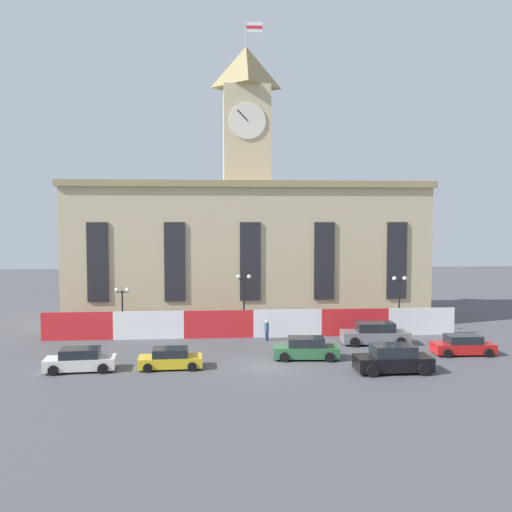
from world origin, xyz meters
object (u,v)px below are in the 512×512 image
(pedestrian, at_px, (267,329))
(car_black_suv, at_px, (393,360))
(car_red_sedan, at_px, (463,345))
(car_white_taxi, at_px, (80,360))
(street_lamp_center, at_px, (399,292))
(street_lamp_left, at_px, (244,292))
(car_green_wagon, at_px, (306,349))
(car_gray_pickup, at_px, (375,334))
(street_lamp_far_left, at_px, (122,301))
(car_yellow_coupe, at_px, (170,359))

(pedestrian, bearing_deg, car_black_suv, -18.41)
(car_red_sedan, height_order, car_white_taxi, car_white_taxi)
(car_black_suv, bearing_deg, street_lamp_center, -111.11)
(street_lamp_left, xyz_separation_m, car_green_wagon, (3.95, -8.29, -3.08))
(car_red_sedan, bearing_deg, car_white_taxi, -173.15)
(car_black_suv, relative_size, pedestrian, 2.91)
(car_gray_pickup, height_order, car_black_suv, car_black_suv)
(street_lamp_far_left, distance_m, car_black_suv, 22.83)
(car_yellow_coupe, distance_m, car_white_taxi, 5.84)
(car_green_wagon, bearing_deg, car_red_sedan, -172.81)
(street_lamp_center, xyz_separation_m, car_white_taxi, (-24.77, -10.34, -2.95))
(street_lamp_left, height_order, street_lamp_center, street_lamp_left)
(car_yellow_coupe, relative_size, car_white_taxi, 0.92)
(street_lamp_far_left, bearing_deg, car_yellow_coupe, -65.18)
(street_lamp_left, bearing_deg, car_gray_pickup, -20.96)
(street_lamp_center, bearing_deg, car_yellow_coupe, -151.86)
(street_lamp_center, relative_size, pedestrian, 2.95)
(street_lamp_left, relative_size, street_lamp_center, 1.05)
(car_gray_pickup, height_order, car_red_sedan, car_gray_pickup)
(street_lamp_left, height_order, car_gray_pickup, street_lamp_left)
(car_gray_pickup, xyz_separation_m, car_white_taxi, (-21.52, -6.43, -0.12))
(street_lamp_center, height_order, car_gray_pickup, street_lamp_center)
(car_yellow_coupe, bearing_deg, street_lamp_left, -120.33)
(street_lamp_far_left, bearing_deg, car_red_sedan, -16.93)
(car_green_wagon, distance_m, car_white_taxi, 15.39)
(street_lamp_center, bearing_deg, car_green_wagon, -138.95)
(street_lamp_far_left, distance_m, car_red_sedan, 27.09)
(car_white_taxi, relative_size, pedestrian, 2.72)
(street_lamp_center, bearing_deg, car_gray_pickup, -129.69)
(street_lamp_left, height_order, car_white_taxi, street_lamp_left)
(car_white_taxi, bearing_deg, car_green_wagon, -176.36)
(street_lamp_left, bearing_deg, street_lamp_center, 0.00)
(car_green_wagon, height_order, pedestrian, pedestrian)
(street_lamp_far_left, height_order, pedestrian, street_lamp_far_left)
(car_red_sedan, bearing_deg, street_lamp_far_left, 164.66)
(car_green_wagon, bearing_deg, car_white_taxi, 12.72)
(street_lamp_center, xyz_separation_m, car_gray_pickup, (-3.25, -3.91, -2.83))
(street_lamp_far_left, xyz_separation_m, street_lamp_left, (10.15, -0.00, 0.66))
(pedestrian, bearing_deg, car_red_sedan, 13.44)
(car_green_wagon, bearing_deg, street_lamp_left, -59.46)
(street_lamp_center, distance_m, car_white_taxi, 27.00)
(street_lamp_far_left, relative_size, street_lamp_left, 0.80)
(street_lamp_left, bearing_deg, car_green_wagon, -64.52)
(car_white_taxi, bearing_deg, pedestrian, -151.14)
(street_lamp_center, relative_size, car_white_taxi, 1.09)
(car_gray_pickup, bearing_deg, car_black_suv, 84.69)
(street_lamp_center, height_order, car_yellow_coupe, street_lamp_center)
(car_green_wagon, xyz_separation_m, car_black_suv, (5.04, -3.94, 0.11))
(car_green_wagon, height_order, car_black_suv, car_black_suv)
(car_green_wagon, distance_m, pedestrian, 6.76)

